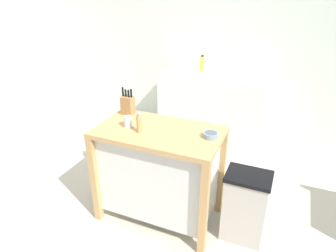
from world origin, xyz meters
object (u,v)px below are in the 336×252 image
at_px(bowl_ceramic_wide, 211,135).
at_px(trash_bin, 245,206).
at_px(kitchen_island, 159,170).
at_px(knife_block, 128,105).
at_px(drinking_cup, 128,122).
at_px(sink_faucet, 218,64).
at_px(pepper_grinder, 139,123).
at_px(bottle_hand_soap, 202,63).

bearing_deg(bowl_ceramic_wide, trash_bin, -1.40).
xyz_separation_m(kitchen_island, knife_block, (-0.41, 0.21, 0.48)).
xyz_separation_m(drinking_cup, sink_faucet, (0.25, 2.00, 0.08)).
relative_size(drinking_cup, pepper_grinder, 0.54).
bearing_deg(kitchen_island, sink_faucet, 90.31).
distance_m(drinking_cup, pepper_grinder, 0.15).
bearing_deg(bottle_hand_soap, trash_bin, -62.27).
relative_size(sink_faucet, bottle_hand_soap, 1.01).
bearing_deg(sink_faucet, pepper_grinder, -93.32).
distance_m(drinking_cup, trash_bin, 1.21).
relative_size(drinking_cup, bottle_hand_soap, 0.44).
distance_m(knife_block, trash_bin, 1.37).
bearing_deg(bowl_ceramic_wide, kitchen_island, -174.62).
bearing_deg(pepper_grinder, knife_block, 132.86).
xyz_separation_m(kitchen_island, bowl_ceramic_wide, (0.44, 0.04, 0.41)).
bearing_deg(drinking_cup, knife_block, 120.11).
bearing_deg(trash_bin, knife_block, 171.63).
distance_m(bowl_ceramic_wide, drinking_cup, 0.71).
bearing_deg(drinking_cup, bottle_hand_soap, 88.74).
bearing_deg(sink_faucet, bowl_ceramic_wide, -76.85).
bearing_deg(drinking_cup, pepper_grinder, -20.69).
xyz_separation_m(pepper_grinder, sink_faucet, (0.12, 2.05, 0.05)).
bearing_deg(knife_block, pepper_grinder, -47.14).
relative_size(knife_block, bowl_ceramic_wide, 2.07).
distance_m(trash_bin, bottle_hand_soap, 2.24).
bearing_deg(sink_faucet, drinking_cup, -97.24).
bearing_deg(trash_bin, kitchen_island, -177.56).
bearing_deg(bowl_ceramic_wide, drinking_cup, -172.98).
bearing_deg(bottle_hand_soap, sink_faucet, 9.12).
bearing_deg(sink_faucet, kitchen_island, -89.69).
bearing_deg(kitchen_island, knife_block, 153.29).
relative_size(knife_block, sink_faucet, 1.15).
xyz_separation_m(kitchen_island, trash_bin, (0.77, 0.03, -0.18)).
distance_m(drinking_cup, bottle_hand_soap, 1.97).
relative_size(knife_block, drinking_cup, 2.66).
height_order(drinking_cup, sink_faucet, sink_faucet).
xyz_separation_m(trash_bin, sink_faucet, (-0.78, 1.92, 0.70)).
height_order(bowl_ceramic_wide, trash_bin, bowl_ceramic_wide).
relative_size(drinking_cup, sink_faucet, 0.43).
bearing_deg(knife_block, bowl_ceramic_wide, -11.06).
distance_m(knife_block, bowl_ceramic_wide, 0.86).
xyz_separation_m(kitchen_island, bottle_hand_soap, (-0.22, 1.92, 0.51)).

